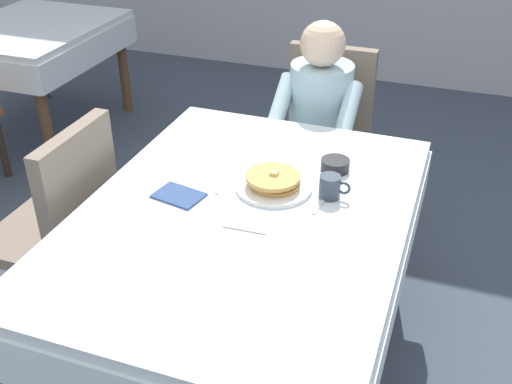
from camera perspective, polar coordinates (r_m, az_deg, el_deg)
ground_plane at (r=2.61m, az=-0.96°, el=-15.48°), size 14.00×14.00×0.00m
dining_table_main at (r=2.18m, az=-1.10°, el=-3.69°), size 1.12×1.52×0.74m
chair_diner at (r=3.21m, az=6.39°, el=5.88°), size 0.44×0.45×0.93m
diner_person at (r=3.02m, az=5.81°, el=7.06°), size 0.40×0.43×1.12m
chair_left_side at (r=2.58m, az=-17.34°, el=-2.42°), size 0.45×0.44×0.93m
plate_breakfast at (r=2.25m, az=1.67°, el=0.50°), size 0.28×0.28×0.02m
breakfast_stack at (r=2.23m, az=1.61°, el=1.15°), size 0.20×0.20×0.06m
cup_coffee at (r=2.20m, az=6.88°, el=0.49°), size 0.11×0.08×0.08m
bowl_butter at (r=2.38m, az=7.32°, el=2.49°), size 0.11×0.11×0.04m
fork_left_of_plate at (r=2.29m, az=-3.01°, el=0.96°), size 0.03×0.18×0.00m
knife_right_of_plate at (r=2.19m, az=6.22°, el=-0.74°), size 0.04×0.20×0.00m
spoon_near_edge at (r=2.03m, az=-1.07°, el=-3.46°), size 0.15×0.02×0.00m
napkin_folded at (r=2.22m, az=-7.14°, el=-0.32°), size 0.19×0.15×0.01m
background_table_far at (r=4.46m, az=-19.85°, el=12.87°), size 0.92×1.12×0.74m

